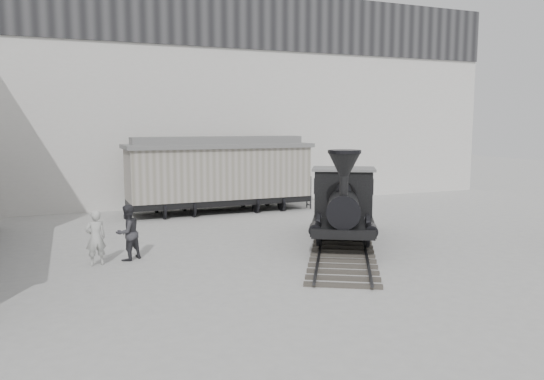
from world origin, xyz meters
name	(u,v)px	position (x,y,z in m)	size (l,w,h in m)	color
ground	(350,274)	(0.00, 0.00, 0.00)	(90.00, 90.00, 0.00)	#9E9E9B
north_wall	(205,98)	(0.00, 14.98, 5.55)	(34.00, 2.51, 11.00)	silver
locomotive	(343,209)	(1.76, 3.49, 1.22)	(6.40, 9.10, 3.29)	#332E27
boxcar	(219,173)	(-0.31, 11.60, 1.88)	(8.77, 2.76, 3.59)	black
visitor_a	(96,238)	(-6.49, 3.68, 0.83)	(0.60, 0.40, 1.66)	beige
visitor_b	(128,233)	(-5.53, 3.97, 0.86)	(0.84, 0.65, 1.72)	#333337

